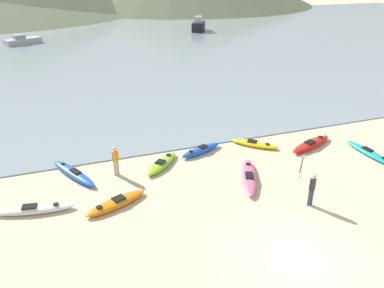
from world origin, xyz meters
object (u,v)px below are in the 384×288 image
object	(u,v)px
moored_boat_0	(199,26)
kayak_on_sand_1	(162,163)
kayak_on_sand_2	(249,177)
kayak_on_sand_3	(311,144)
person_near_waterline	(116,159)
kayak_on_sand_5	(116,203)
loose_paddle	(301,165)
kayak_on_sand_4	(254,144)
moored_boat_2	(23,41)
kayak_on_sand_7	(369,153)
person_near_foreground	(312,188)
kayak_on_sand_8	(201,150)
kayak_on_sand_6	(34,209)
kayak_on_sand_0	(74,173)

from	to	relation	value
moored_boat_0	kayak_on_sand_1	bearing A→B (deg)	-113.09
kayak_on_sand_2	kayak_on_sand_3	size ratio (longest dim) A/B	1.03
person_near_waterline	kayak_on_sand_5	bearing A→B (deg)	-100.15
kayak_on_sand_1	loose_paddle	world-z (taller)	kayak_on_sand_1
kayak_on_sand_4	person_near_waterline	bearing A→B (deg)	-175.38
moored_boat_0	loose_paddle	xyz separation A→B (m)	(-10.53, -43.24, -0.85)
kayak_on_sand_3	loose_paddle	xyz separation A→B (m)	(-1.82, -1.71, -0.15)
moored_boat_2	kayak_on_sand_7	bearing A→B (deg)	-64.73
person_near_waterline	moored_boat_0	distance (m)	45.50
kayak_on_sand_2	kayak_on_sand_3	world-z (taller)	kayak_on_sand_3
person_near_waterline	loose_paddle	size ratio (longest dim) A/B	0.69
kayak_on_sand_2	person_near_foreground	bearing A→B (deg)	-62.37
kayak_on_sand_1	moored_boat_2	size ratio (longest dim) A/B	0.52
kayak_on_sand_1	person_near_foreground	bearing A→B (deg)	-47.51
kayak_on_sand_1	moored_boat_2	xyz separation A→B (m)	(-8.33, 38.40, 0.35)
kayak_on_sand_1	moored_boat_2	world-z (taller)	moored_boat_2
kayak_on_sand_8	person_near_waterline	bearing A→B (deg)	-169.78
loose_paddle	kayak_on_sand_7	bearing A→B (deg)	-3.91
kayak_on_sand_4	moored_boat_0	xyz separation A→B (m)	(11.73, 40.33, 0.73)
kayak_on_sand_7	person_near_foreground	bearing A→B (deg)	-154.04
kayak_on_sand_5	person_near_foreground	bearing A→B (deg)	-19.36
kayak_on_sand_4	loose_paddle	bearing A→B (deg)	-67.48
kayak_on_sand_5	kayak_on_sand_6	xyz separation A→B (m)	(-3.33, 0.70, -0.00)
kayak_on_sand_0	kayak_on_sand_8	bearing A→B (deg)	2.31
kayak_on_sand_0	kayak_on_sand_7	distance (m)	15.75
kayak_on_sand_7	kayak_on_sand_6	bearing A→B (deg)	178.05
kayak_on_sand_5	person_near_foreground	xyz separation A→B (m)	(7.93, -2.79, 0.72)
kayak_on_sand_6	kayak_on_sand_8	size ratio (longest dim) A/B	1.23
moored_boat_2	kayak_on_sand_1	bearing A→B (deg)	-77.76
kayak_on_sand_0	kayak_on_sand_2	size ratio (longest dim) A/B	0.98
moored_boat_0	moored_boat_2	xyz separation A→B (m)	(-25.74, -2.45, -0.37)
kayak_on_sand_3	person_near_foreground	xyz separation A→B (m)	(-3.60, -4.89, 0.70)
kayak_on_sand_6	kayak_on_sand_8	world-z (taller)	kayak_on_sand_8
kayak_on_sand_4	person_near_waterline	xyz separation A→B (m)	(-8.03, -0.65, 0.75)
kayak_on_sand_6	kayak_on_sand_0	bearing A→B (deg)	55.11
kayak_on_sand_3	kayak_on_sand_6	size ratio (longest dim) A/B	1.02
kayak_on_sand_0	kayak_on_sand_3	world-z (taller)	kayak_on_sand_3
kayak_on_sand_4	kayak_on_sand_0	bearing A→B (deg)	-179.68
kayak_on_sand_6	kayak_on_sand_7	distance (m)	17.22
kayak_on_sand_2	person_near_waterline	distance (m)	6.56
kayak_on_sand_8	moored_boat_0	world-z (taller)	moored_boat_0
kayak_on_sand_3	kayak_on_sand_5	distance (m)	11.72
kayak_on_sand_0	kayak_on_sand_6	distance (m)	3.11
kayak_on_sand_8	person_near_waterline	size ratio (longest dim) A/B	1.78
kayak_on_sand_7	kayak_on_sand_5	bearing A→B (deg)	-179.54
person_near_foreground	loose_paddle	size ratio (longest dim) A/B	0.68
kayak_on_sand_3	kayak_on_sand_8	world-z (taller)	kayak_on_sand_8
kayak_on_sand_3	kayak_on_sand_8	xyz separation A→B (m)	(-6.24, 1.41, 0.00)
kayak_on_sand_5	moored_boat_2	size ratio (longest dim) A/B	0.62
loose_paddle	person_near_foreground	bearing A→B (deg)	-119.21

